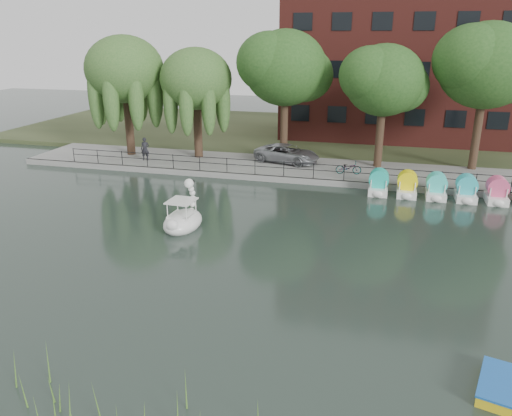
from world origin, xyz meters
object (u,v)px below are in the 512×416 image
at_px(pedestrian, 145,147).
at_px(yellow_rowboat, 499,386).
at_px(minivan, 287,152).
at_px(swan_boat, 183,218).
at_px(bicycle, 349,167).

height_order(pedestrian, yellow_rowboat, pedestrian).
relative_size(minivan, swan_boat, 1.87).
height_order(bicycle, pedestrian, pedestrian).
height_order(bicycle, yellow_rowboat, bicycle).
relative_size(pedestrian, swan_boat, 0.67).
bearing_deg(swan_boat, bicycle, 59.05).
distance_m(bicycle, yellow_rowboat, 21.37).
bearing_deg(swan_boat, yellow_rowboat, -32.33).
xyz_separation_m(minivan, swan_boat, (-2.75, -13.25, -0.64)).
bearing_deg(pedestrian, swan_boat, -68.82).
bearing_deg(yellow_rowboat, pedestrian, 150.79).
height_order(swan_boat, yellow_rowboat, swan_boat).
height_order(minivan, yellow_rowboat, minivan).
relative_size(pedestrian, yellow_rowboat, 0.89).
distance_m(bicycle, pedestrian, 15.14).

